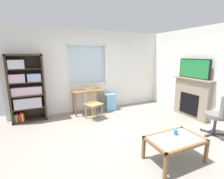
{
  "coord_description": "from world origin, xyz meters",
  "views": [
    {
      "loc": [
        -1.68,
        -2.94,
        1.88
      ],
      "look_at": [
        0.11,
        0.93,
        0.95
      ],
      "focal_mm": 26.36,
      "sensor_mm": 36.0,
      "label": 1
    }
  ],
  "objects_px": {
    "plastic_drawer_unit": "(110,101)",
    "coffee_table": "(175,142)",
    "fireplace": "(191,98)",
    "tv": "(194,69)",
    "wooden_chair": "(93,103)",
    "office_chair": "(220,114)",
    "bookshelf": "(26,89)",
    "desk_under_window": "(88,94)",
    "sippy_cup": "(176,132)"
  },
  "relations": [
    {
      "from": "wooden_chair",
      "to": "tv",
      "type": "xyz_separation_m",
      "value": [
        2.71,
        -1.1,
        1.0
      ]
    },
    {
      "from": "tv",
      "to": "sippy_cup",
      "type": "distance_m",
      "value": 2.52
    },
    {
      "from": "desk_under_window",
      "to": "sippy_cup",
      "type": "bearing_deg",
      "value": -75.17
    },
    {
      "from": "office_chair",
      "to": "desk_under_window",
      "type": "bearing_deg",
      "value": 129.19
    },
    {
      "from": "desk_under_window",
      "to": "coffee_table",
      "type": "height_order",
      "value": "desk_under_window"
    },
    {
      "from": "tv",
      "to": "desk_under_window",
      "type": "bearing_deg",
      "value": 149.11
    },
    {
      "from": "bookshelf",
      "to": "fireplace",
      "type": "bearing_deg",
      "value": -21.14
    },
    {
      "from": "coffee_table",
      "to": "sippy_cup",
      "type": "distance_m",
      "value": 0.19
    },
    {
      "from": "plastic_drawer_unit",
      "to": "tv",
      "type": "distance_m",
      "value": 2.81
    },
    {
      "from": "bookshelf",
      "to": "sippy_cup",
      "type": "height_order",
      "value": "bookshelf"
    },
    {
      "from": "plastic_drawer_unit",
      "to": "office_chair",
      "type": "relative_size",
      "value": 0.55
    },
    {
      "from": "plastic_drawer_unit",
      "to": "sippy_cup",
      "type": "distance_m",
      "value": 2.96
    },
    {
      "from": "plastic_drawer_unit",
      "to": "wooden_chair",
      "type": "bearing_deg",
      "value": -144.22
    },
    {
      "from": "plastic_drawer_unit",
      "to": "office_chair",
      "type": "xyz_separation_m",
      "value": [
        1.49,
        -2.82,
        0.28
      ]
    },
    {
      "from": "office_chair",
      "to": "coffee_table",
      "type": "distance_m",
      "value": 1.63
    },
    {
      "from": "wooden_chair",
      "to": "fireplace",
      "type": "distance_m",
      "value": 2.94
    },
    {
      "from": "plastic_drawer_unit",
      "to": "office_chair",
      "type": "bearing_deg",
      "value": -62.13
    },
    {
      "from": "coffee_table",
      "to": "tv",
      "type": "bearing_deg",
      "value": 34.55
    },
    {
      "from": "sippy_cup",
      "to": "office_chair",
      "type": "bearing_deg",
      "value": 5.4
    },
    {
      "from": "fireplace",
      "to": "office_chair",
      "type": "relative_size",
      "value": 1.24
    },
    {
      "from": "plastic_drawer_unit",
      "to": "office_chair",
      "type": "height_order",
      "value": "office_chair"
    },
    {
      "from": "plastic_drawer_unit",
      "to": "coffee_table",
      "type": "xyz_separation_m",
      "value": [
        -0.11,
        -3.06,
        0.1
      ]
    },
    {
      "from": "wooden_chair",
      "to": "coffee_table",
      "type": "height_order",
      "value": "wooden_chair"
    },
    {
      "from": "sippy_cup",
      "to": "fireplace",
      "type": "bearing_deg",
      "value": 33.72
    },
    {
      "from": "bookshelf",
      "to": "tv",
      "type": "height_order",
      "value": "bookshelf"
    },
    {
      "from": "plastic_drawer_unit",
      "to": "office_chair",
      "type": "distance_m",
      "value": 3.2
    },
    {
      "from": "bookshelf",
      "to": "tv",
      "type": "relative_size",
      "value": 1.89
    },
    {
      "from": "fireplace",
      "to": "office_chair",
      "type": "bearing_deg",
      "value": -111.51
    },
    {
      "from": "wooden_chair",
      "to": "plastic_drawer_unit",
      "type": "bearing_deg",
      "value": 35.78
    },
    {
      "from": "desk_under_window",
      "to": "tv",
      "type": "bearing_deg",
      "value": -30.89
    },
    {
      "from": "fireplace",
      "to": "tv",
      "type": "height_order",
      "value": "tv"
    },
    {
      "from": "bookshelf",
      "to": "office_chair",
      "type": "distance_m",
      "value": 4.93
    },
    {
      "from": "wooden_chair",
      "to": "office_chair",
      "type": "xyz_separation_m",
      "value": [
        2.27,
        -2.25,
        0.09
      ]
    },
    {
      "from": "coffee_table",
      "to": "sippy_cup",
      "type": "relative_size",
      "value": 10.72
    },
    {
      "from": "plastic_drawer_unit",
      "to": "bookshelf",
      "type": "bearing_deg",
      "value": 178.67
    },
    {
      "from": "wooden_chair",
      "to": "office_chair",
      "type": "height_order",
      "value": "office_chair"
    },
    {
      "from": "bookshelf",
      "to": "sippy_cup",
      "type": "bearing_deg",
      "value": -50.28
    },
    {
      "from": "sippy_cup",
      "to": "tv",
      "type": "bearing_deg",
      "value": 33.97
    },
    {
      "from": "bookshelf",
      "to": "tv",
      "type": "bearing_deg",
      "value": -21.22
    },
    {
      "from": "bookshelf",
      "to": "fireplace",
      "type": "xyz_separation_m",
      "value": [
        4.45,
        -1.72,
        -0.34
      ]
    },
    {
      "from": "bookshelf",
      "to": "plastic_drawer_unit",
      "type": "xyz_separation_m",
      "value": [
        2.5,
        -0.06,
        -0.66
      ]
    },
    {
      "from": "plastic_drawer_unit",
      "to": "coffee_table",
      "type": "height_order",
      "value": "plastic_drawer_unit"
    },
    {
      "from": "coffee_table",
      "to": "bookshelf",
      "type": "bearing_deg",
      "value": 127.51
    },
    {
      "from": "office_chair",
      "to": "bookshelf",
      "type": "bearing_deg",
      "value": 144.24
    },
    {
      "from": "wooden_chair",
      "to": "tv",
      "type": "relative_size",
      "value": 0.91
    },
    {
      "from": "tv",
      "to": "sippy_cup",
      "type": "xyz_separation_m",
      "value": [
        -1.92,
        -1.3,
        -0.98
      ]
    },
    {
      "from": "coffee_table",
      "to": "desk_under_window",
      "type": "bearing_deg",
      "value": 102.34
    },
    {
      "from": "coffee_table",
      "to": "sippy_cup",
      "type": "height_order",
      "value": "sippy_cup"
    },
    {
      "from": "fireplace",
      "to": "sippy_cup",
      "type": "relative_size",
      "value": 13.78
    },
    {
      "from": "fireplace",
      "to": "tv",
      "type": "relative_size",
      "value": 1.25
    }
  ]
}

